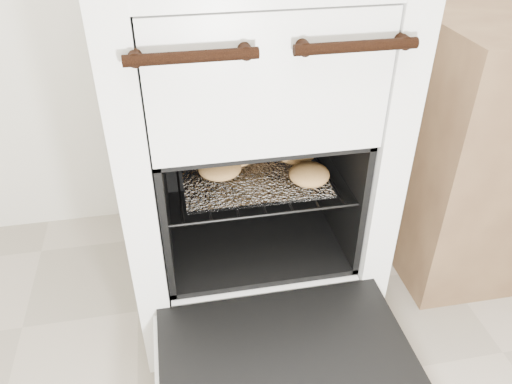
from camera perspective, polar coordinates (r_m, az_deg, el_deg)
stove at (r=1.39m, az=-1.23°, el=5.41°), size 0.64×0.72×0.99m
oven_door at (r=1.16m, az=3.84°, el=-19.68°), size 0.58×0.45×0.04m
oven_rack at (r=1.34m, az=-0.69°, el=2.76°), size 0.47×0.45×0.01m
foil_sheet at (r=1.32m, az=-0.53°, el=2.52°), size 0.37×0.32×0.01m
baked_rolls at (r=1.33m, az=-0.59°, el=4.19°), size 0.39×0.34×0.05m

